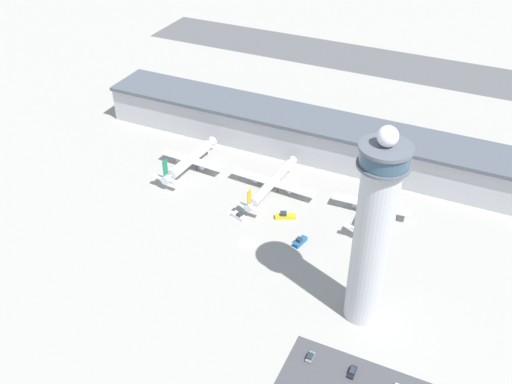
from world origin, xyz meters
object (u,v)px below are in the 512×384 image
at_px(airplane_gate_alpha, 190,160).
at_px(service_truck_catering, 300,242).
at_px(airplane_gate_charlie, 371,205).
at_px(airplane_gate_bravo, 272,183).
at_px(control_tower, 373,233).
at_px(car_red_hatchback, 352,372).
at_px(service_truck_fuel, 285,216).
at_px(car_black_suv, 310,357).
at_px(service_truck_baggage, 239,216).
at_px(service_truck_water, 371,227).

bearing_deg(airplane_gate_alpha, service_truck_catering, -23.27).
relative_size(airplane_gate_charlie, service_truck_catering, 5.18).
relative_size(airplane_gate_bravo, service_truck_catering, 6.00).
height_order(airplane_gate_alpha, service_truck_catering, airplane_gate_alpha).
xyz_separation_m(control_tower, car_red_hatchback, (4.39, -23.19, -32.66)).
bearing_deg(airplane_gate_alpha, airplane_gate_bravo, -0.22).
distance_m(airplane_gate_bravo, airplane_gate_charlie, 41.53).
distance_m(airplane_gate_alpha, service_truck_catering, 67.72).
xyz_separation_m(control_tower, service_truck_fuel, (-41.07, 35.42, -32.23)).
bearing_deg(service_truck_catering, airplane_gate_charlie, 57.04).
bearing_deg(service_truck_fuel, airplane_gate_alpha, 163.85).
bearing_deg(airplane_gate_charlie, service_truck_catering, -122.96).
height_order(control_tower, service_truck_catering, control_tower).
bearing_deg(car_black_suv, service_truck_baggage, 133.67).
bearing_deg(car_red_hatchback, airplane_gate_alpha, 142.77).
distance_m(service_truck_water, car_red_hatchback, 67.69).
bearing_deg(service_truck_water, control_tower, -78.27).
bearing_deg(control_tower, airplane_gate_alpha, 151.43).
relative_size(airplane_gate_charlie, service_truck_water, 5.42).
height_order(service_truck_fuel, service_truck_baggage, service_truck_fuel).
relative_size(airplane_gate_bravo, service_truck_baggage, 6.33).
bearing_deg(airplane_gate_alpha, car_red_hatchback, -37.23).
xyz_separation_m(control_tower, service_truck_water, (-8.96, 43.16, -32.32)).
height_order(service_truck_fuel, car_black_suv, service_truck_fuel).
height_order(service_truck_baggage, service_truck_water, service_truck_baggage).
relative_size(control_tower, service_truck_fuel, 8.31).
distance_m(service_truck_catering, service_truck_water, 28.88).
height_order(airplane_gate_charlie, car_black_suv, airplane_gate_charlie).
bearing_deg(car_black_suv, car_red_hatchback, 1.00).
bearing_deg(service_truck_water, airplane_gate_alpha, 175.14).
bearing_deg(control_tower, service_truck_baggage, 154.09).
bearing_deg(airplane_gate_charlie, car_black_suv, -87.53).
xyz_separation_m(airplane_gate_alpha, airplane_gate_bravo, (39.12, -0.15, -0.66)).
relative_size(service_truck_water, car_red_hatchback, 1.45).
bearing_deg(service_truck_catering, service_truck_baggage, 170.95).
bearing_deg(service_truck_catering, service_truck_fuel, 132.56).
distance_m(airplane_gate_bravo, service_truck_baggage, 22.85).
relative_size(airplane_gate_alpha, airplane_gate_charlie, 1.06).
xyz_separation_m(service_truck_catering, service_truck_baggage, (-27.22, 4.34, -0.09)).
bearing_deg(service_truck_baggage, airplane_gate_bravo, 79.25).
xyz_separation_m(service_truck_catering, car_red_hatchback, (34.55, -46.73, -0.47)).
distance_m(service_truck_baggage, car_black_suv, 70.90).
bearing_deg(airplane_gate_charlie, airplane_gate_alpha, -178.73).
relative_size(service_truck_baggage, service_truck_water, 0.99).
bearing_deg(airplane_gate_charlie, service_truck_fuel, -150.53).
bearing_deg(service_truck_water, airplane_gate_bravo, 171.07).
relative_size(control_tower, airplane_gate_alpha, 1.80).
relative_size(airplane_gate_alpha, service_truck_water, 5.75).
distance_m(service_truck_catering, service_truck_fuel, 16.14).
distance_m(service_truck_fuel, car_red_hatchback, 74.18).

